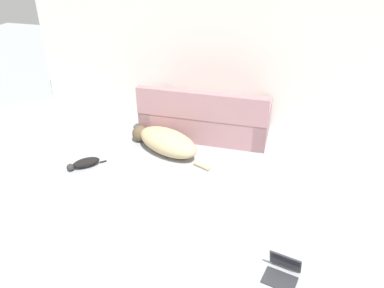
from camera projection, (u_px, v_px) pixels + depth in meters
The scene contains 5 objects.
wall_back at pixel (236, 51), 6.13m from camera, with size 7.39×0.06×2.55m.
couch at pixel (206, 119), 6.18m from camera, with size 2.08×0.96×0.87m.
dog at pixel (165, 141), 5.70m from camera, with size 1.48×0.87×0.38m.
cat at pixel (84, 163), 5.37m from camera, with size 0.45×0.45×0.13m.
laptop_open at pixel (283, 269), 3.65m from camera, with size 0.37×0.36×0.23m.
Camera 1 is at (1.07, -2.13, 2.93)m, focal length 35.00 mm.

